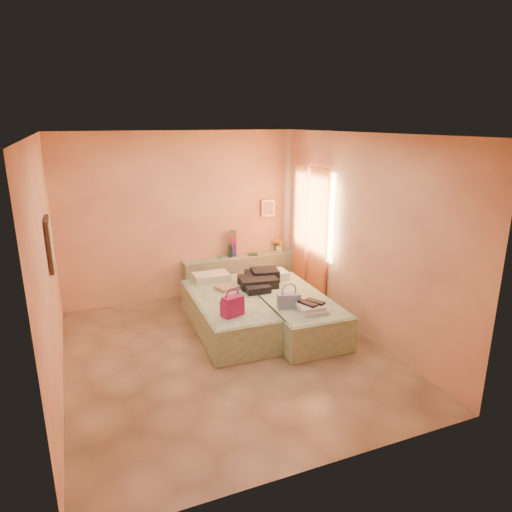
{
  "coord_description": "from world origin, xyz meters",
  "views": [
    {
      "loc": [
        -1.69,
        -5.13,
        2.95
      ],
      "look_at": [
        0.76,
        0.85,
        1.02
      ],
      "focal_mm": 32.0,
      "sensor_mm": 36.0,
      "label": 1
    }
  ],
  "objects_px": {
    "headboard_ledge": "(241,274)",
    "green_book": "(253,254)",
    "bed_left": "(228,314)",
    "blue_handbag": "(289,301)",
    "water_bottle": "(230,251)",
    "magenta_handbag": "(232,306)",
    "towel_stack": "(313,309)",
    "bed_right": "(292,312)",
    "flower_vase": "(279,244)"
  },
  "relations": [
    {
      "from": "green_book",
      "to": "bed_left",
      "type": "bearing_deg",
      "value": -101.15
    },
    {
      "from": "headboard_ledge",
      "to": "flower_vase",
      "type": "bearing_deg",
      "value": 4.46
    },
    {
      "from": "headboard_ledge",
      "to": "magenta_handbag",
      "type": "height_order",
      "value": "magenta_handbag"
    },
    {
      "from": "bed_right",
      "to": "blue_handbag",
      "type": "relative_size",
      "value": 6.43
    },
    {
      "from": "bed_left",
      "to": "green_book",
      "type": "bearing_deg",
      "value": 57.21
    },
    {
      "from": "water_bottle",
      "to": "towel_stack",
      "type": "xyz_separation_m",
      "value": [
        0.35,
        -2.35,
        -0.21
      ]
    },
    {
      "from": "green_book",
      "to": "towel_stack",
      "type": "bearing_deg",
      "value": -68.68
    },
    {
      "from": "water_bottle",
      "to": "magenta_handbag",
      "type": "bearing_deg",
      "value": -108.39
    },
    {
      "from": "green_book",
      "to": "blue_handbag",
      "type": "distance_m",
      "value": 2.09
    },
    {
      "from": "bed_left",
      "to": "blue_handbag",
      "type": "xyz_separation_m",
      "value": [
        0.66,
        -0.65,
        0.35
      ]
    },
    {
      "from": "green_book",
      "to": "towel_stack",
      "type": "distance_m",
      "value": 2.33
    },
    {
      "from": "magenta_handbag",
      "to": "headboard_ledge",
      "type": "bearing_deg",
      "value": 49.41
    },
    {
      "from": "towel_stack",
      "to": "flower_vase",
      "type": "bearing_deg",
      "value": 75.72
    },
    {
      "from": "water_bottle",
      "to": "green_book",
      "type": "bearing_deg",
      "value": -3.38
    },
    {
      "from": "flower_vase",
      "to": "magenta_handbag",
      "type": "bearing_deg",
      "value": -128.16
    },
    {
      "from": "headboard_ledge",
      "to": "blue_handbag",
      "type": "height_order",
      "value": "blue_handbag"
    },
    {
      "from": "towel_stack",
      "to": "green_book",
      "type": "bearing_deg",
      "value": 88.16
    },
    {
      "from": "flower_vase",
      "to": "towel_stack",
      "type": "height_order",
      "value": "flower_vase"
    },
    {
      "from": "green_book",
      "to": "headboard_ledge",
      "type": "bearing_deg",
      "value": -158.4
    },
    {
      "from": "water_bottle",
      "to": "towel_stack",
      "type": "distance_m",
      "value": 2.39
    },
    {
      "from": "flower_vase",
      "to": "towel_stack",
      "type": "distance_m",
      "value": 2.48
    },
    {
      "from": "water_bottle",
      "to": "headboard_ledge",
      "type": "bearing_deg",
      "value": -5.69
    },
    {
      "from": "green_book",
      "to": "towel_stack",
      "type": "xyz_separation_m",
      "value": [
        -0.07,
        -2.33,
        -0.11
      ]
    },
    {
      "from": "blue_handbag",
      "to": "headboard_ledge",
      "type": "bearing_deg",
      "value": 102.05
    },
    {
      "from": "headboard_ledge",
      "to": "bed_right",
      "type": "distance_m",
      "value": 1.71
    },
    {
      "from": "green_book",
      "to": "blue_handbag",
      "type": "height_order",
      "value": "blue_handbag"
    },
    {
      "from": "bed_left",
      "to": "blue_handbag",
      "type": "height_order",
      "value": "blue_handbag"
    },
    {
      "from": "green_book",
      "to": "magenta_handbag",
      "type": "xyz_separation_m",
      "value": [
        -1.1,
        -2.01,
        -0.03
      ]
    },
    {
      "from": "green_book",
      "to": "magenta_handbag",
      "type": "bearing_deg",
      "value": -95.49
    },
    {
      "from": "water_bottle",
      "to": "flower_vase",
      "type": "relative_size",
      "value": 0.85
    },
    {
      "from": "water_bottle",
      "to": "blue_handbag",
      "type": "height_order",
      "value": "water_bottle"
    },
    {
      "from": "flower_vase",
      "to": "blue_handbag",
      "type": "relative_size",
      "value": 0.83
    },
    {
      "from": "bed_right",
      "to": "blue_handbag",
      "type": "height_order",
      "value": "blue_handbag"
    },
    {
      "from": "water_bottle",
      "to": "bed_right",
      "type": "bearing_deg",
      "value": -78.26
    },
    {
      "from": "headboard_ledge",
      "to": "flower_vase",
      "type": "height_order",
      "value": "flower_vase"
    },
    {
      "from": "green_book",
      "to": "towel_stack",
      "type": "height_order",
      "value": "green_book"
    },
    {
      "from": "blue_handbag",
      "to": "towel_stack",
      "type": "xyz_separation_m",
      "value": [
        0.23,
        -0.26,
        -0.05
      ]
    },
    {
      "from": "water_bottle",
      "to": "green_book",
      "type": "xyz_separation_m",
      "value": [
        0.42,
        -0.02,
        -0.1
      ]
    },
    {
      "from": "bed_left",
      "to": "water_bottle",
      "type": "height_order",
      "value": "water_bottle"
    },
    {
      "from": "magenta_handbag",
      "to": "towel_stack",
      "type": "bearing_deg",
      "value": -34.45
    },
    {
      "from": "bed_left",
      "to": "headboard_ledge",
      "type": "bearing_deg",
      "value": 64.39
    },
    {
      "from": "bed_right",
      "to": "towel_stack",
      "type": "height_order",
      "value": "towel_stack"
    },
    {
      "from": "water_bottle",
      "to": "green_book",
      "type": "relative_size",
      "value": 1.29
    },
    {
      "from": "water_bottle",
      "to": "towel_stack",
      "type": "height_order",
      "value": "water_bottle"
    },
    {
      "from": "bed_left",
      "to": "water_bottle",
      "type": "relative_size",
      "value": 9.06
    },
    {
      "from": "bed_left",
      "to": "bed_right",
      "type": "distance_m",
      "value": 0.94
    },
    {
      "from": "bed_right",
      "to": "water_bottle",
      "type": "bearing_deg",
      "value": 103.27
    },
    {
      "from": "headboard_ledge",
      "to": "green_book",
      "type": "distance_m",
      "value": 0.41
    },
    {
      "from": "blue_handbag",
      "to": "towel_stack",
      "type": "height_order",
      "value": "blue_handbag"
    },
    {
      "from": "magenta_handbag",
      "to": "green_book",
      "type": "bearing_deg",
      "value": 43.9
    }
  ]
}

